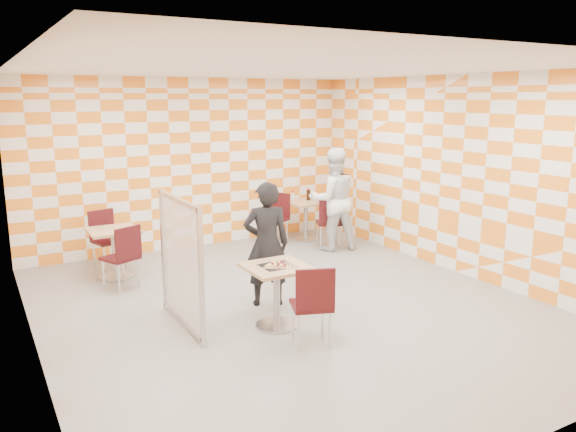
# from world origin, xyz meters

# --- Properties ---
(room_shell) EXTENTS (7.00, 7.00, 7.00)m
(room_shell) POSITION_xyz_m (0.00, 0.54, 1.50)
(room_shell) COLOR gray
(room_shell) RESTS_ON ground
(main_table) EXTENTS (0.70, 0.70, 0.75)m
(main_table) POSITION_xyz_m (-0.46, -0.51, 0.51)
(main_table) COLOR tan
(main_table) RESTS_ON ground
(second_table) EXTENTS (0.70, 0.70, 0.75)m
(second_table) POSITION_xyz_m (2.00, 2.85, 0.51)
(second_table) COLOR tan
(second_table) RESTS_ON ground
(empty_table) EXTENTS (0.70, 0.70, 0.75)m
(empty_table) POSITION_xyz_m (-1.68, 2.31, 0.51)
(empty_table) COLOR tan
(empty_table) RESTS_ON ground
(chair_main_front) EXTENTS (0.54, 0.55, 0.92)m
(chair_main_front) POSITION_xyz_m (-0.40, -1.21, 0.54)
(chair_main_front) COLOR #3A0B0F
(chair_main_front) RESTS_ON ground
(chair_second_front) EXTENTS (0.56, 0.56, 0.92)m
(chair_second_front) POSITION_xyz_m (2.05, 2.12, 0.54)
(chair_second_front) COLOR #3A0B0F
(chair_second_front) RESTS_ON ground
(chair_second_side) EXTENTS (0.57, 0.56, 0.92)m
(chair_second_side) POSITION_xyz_m (1.45, 2.97, 0.54)
(chair_second_side) COLOR #3A0B0F
(chair_second_side) RESTS_ON ground
(chair_empty_near) EXTENTS (0.56, 0.57, 0.92)m
(chair_empty_near) POSITION_xyz_m (-1.68, 1.69, 0.54)
(chair_empty_near) COLOR #3A0B0F
(chair_empty_near) RESTS_ON ground
(chair_empty_far) EXTENTS (0.52, 0.53, 0.92)m
(chair_empty_far) POSITION_xyz_m (-1.68, 2.90, 0.54)
(chair_empty_far) COLOR #3A0B0F
(chair_empty_far) RESTS_ON ground
(partition) EXTENTS (0.08, 1.38, 1.55)m
(partition) POSITION_xyz_m (-1.42, 0.05, 0.79)
(partition) COLOR white
(partition) RESTS_ON ground
(man_dark) EXTENTS (0.69, 0.56, 1.62)m
(man_dark) POSITION_xyz_m (-0.21, 0.22, 0.81)
(man_dark) COLOR black
(man_dark) RESTS_ON ground
(man_white) EXTENTS (1.02, 0.88, 1.80)m
(man_white) POSITION_xyz_m (2.07, 2.05, 0.90)
(man_white) COLOR white
(man_white) RESTS_ON ground
(pizza_on_foil) EXTENTS (0.40, 0.40, 0.04)m
(pizza_on_foil) POSITION_xyz_m (-0.46, -0.52, 0.77)
(pizza_on_foil) COLOR silver
(pizza_on_foil) RESTS_ON main_table
(sport_bottle) EXTENTS (0.06, 0.06, 0.20)m
(sport_bottle) POSITION_xyz_m (1.79, 2.99, 0.84)
(sport_bottle) COLOR white
(sport_bottle) RESTS_ON second_table
(soda_bottle) EXTENTS (0.07, 0.07, 0.23)m
(soda_bottle) POSITION_xyz_m (2.10, 2.92, 0.85)
(soda_bottle) COLOR black
(soda_bottle) RESTS_ON second_table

